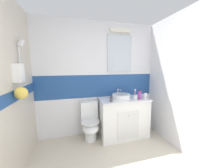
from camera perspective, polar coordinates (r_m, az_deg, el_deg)
wall_back_tiled at (r=2.91m, az=-6.13°, el=2.45°), size 3.20×0.20×2.50m
wall_right_plain at (r=2.46m, az=32.63°, el=-0.14°), size 0.10×3.48×2.50m
vanity_cabinet at (r=2.92m, az=5.06°, el=-14.49°), size 1.04×0.60×0.85m
sink_basin at (r=2.75m, az=4.08°, el=-5.42°), size 0.39×0.43×0.19m
toilet at (r=2.83m, az=-9.76°, el=-16.52°), size 0.37×0.50×0.81m
toothbrush_cup at (r=2.69m, az=10.44°, el=-5.78°), size 0.07×0.07×0.23m
soap_dispenser at (r=2.81m, az=14.64°, el=-5.15°), size 0.06×0.06×0.17m
lotion_bottle_short at (r=2.51m, az=-0.41°, el=-6.94°), size 0.06×0.06×0.10m
mouthwash_bottle at (r=2.75m, az=12.23°, el=-4.74°), size 0.08×0.08×0.20m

